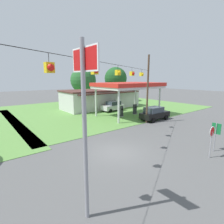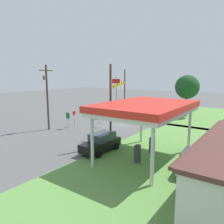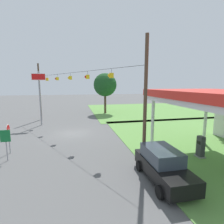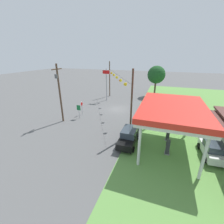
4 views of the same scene
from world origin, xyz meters
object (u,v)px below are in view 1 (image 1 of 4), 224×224
object	(u,v)px
car_at_pumps_front	(155,113)
car_at_pumps_rear	(113,106)
tree_behind_station	(83,80)
gas_station_canopy	(129,86)
fuel_pump_far	(135,110)
route_sign	(216,131)
gas_station_store	(101,99)
tree_far_back	(116,78)
stop_sign_roadside	(212,135)
stop_sign_overhead	(85,103)
fuel_pump_near	(121,112)

from	to	relation	value
car_at_pumps_front	car_at_pumps_rear	bearing A→B (deg)	93.19
car_at_pumps_front	tree_behind_station	distance (m)	23.00
gas_station_canopy	fuel_pump_far	bearing A→B (deg)	-0.06
tree_behind_station	fuel_pump_far	bearing A→B (deg)	-91.48
gas_station_canopy	route_sign	size ratio (longest dim) A/B	4.26
gas_station_store	tree_far_back	bearing A→B (deg)	34.41
stop_sign_roadside	tree_behind_station	distance (m)	34.01
tree_behind_station	gas_station_canopy	bearing A→B (deg)	-96.28
stop_sign_overhead	route_sign	bearing A→B (deg)	-2.20
route_sign	tree_behind_station	world-z (taller)	tree_behind_station
stop_sign_roadside	tree_far_back	xyz separation A→B (m)	(15.47, 30.04, 4.07)
stop_sign_overhead	route_sign	xyz separation A→B (m)	(11.92, -0.46, -3.37)
gas_station_store	car_at_pumps_front	distance (m)	13.65
gas_station_store	route_sign	size ratio (longest dim) A/B	6.57
car_at_pumps_front	stop_sign_roadside	world-z (taller)	stop_sign_roadside
car_at_pumps_rear	stop_sign_overhead	bearing A→B (deg)	44.88
fuel_pump_near	tree_behind_station	size ratio (longest dim) A/B	0.20
gas_station_canopy	stop_sign_roadside	bearing A→B (deg)	-110.71
route_sign	tree_behind_station	distance (m)	33.38
fuel_pump_near	route_sign	size ratio (longest dim) A/B	0.71
stop_sign_overhead	tree_behind_station	size ratio (longest dim) A/B	0.88
stop_sign_roadside	tree_behind_station	xyz separation A→B (m)	(7.64, 32.94, 3.64)
car_at_pumps_rear	stop_sign_overhead	distance (m)	25.29
gas_station_canopy	car_at_pumps_rear	distance (m)	6.00
car_at_pumps_rear	route_sign	size ratio (longest dim) A/B	1.81
fuel_pump_near	car_at_pumps_rear	distance (m)	4.99
fuel_pump_near	tree_behind_station	world-z (taller)	tree_behind_station
fuel_pump_far	tree_behind_station	bearing A→B (deg)	88.52
gas_station_store	fuel_pump_far	distance (m)	9.12
car_at_pumps_rear	car_at_pumps_front	bearing A→B (deg)	88.74
stop_sign_overhead	gas_station_store	bearing A→B (deg)	53.83
stop_sign_roadside	tree_behind_station	bearing A→B (deg)	-103.06
tree_far_back	car_at_pumps_rear	bearing A→B (deg)	-131.69
route_sign	tree_behind_station	size ratio (longest dim) A/B	0.28
fuel_pump_near	gas_station_canopy	bearing A→B (deg)	0.06
fuel_pump_far	tree_far_back	xyz separation A→B (m)	(8.29, 15.07, 5.07)
stop_sign_overhead	tree_behind_station	xyz separation A→B (m)	(17.95, 32.16, 0.37)
gas_station_canopy	fuel_pump_far	xyz separation A→B (m)	(1.52, -0.00, -3.98)
car_at_pumps_rear	tree_far_back	bearing A→B (deg)	-135.59
gas_station_canopy	gas_station_store	size ratio (longest dim) A/B	0.65
gas_station_store	car_at_pumps_front	xyz separation A→B (m)	(-0.13, -13.62, -0.89)
route_sign	tree_far_back	distance (m)	33.06
tree_behind_station	tree_far_back	world-z (taller)	tree_far_back
car_at_pumps_front	route_sign	world-z (taller)	route_sign
car_at_pumps_rear	tree_behind_station	distance (m)	14.21
route_sign	tree_far_back	world-z (taller)	tree_far_back
fuel_pump_near	tree_behind_station	bearing A→B (deg)	79.00
tree_behind_station	car_at_pumps_front	bearing A→B (deg)	-92.77
fuel_pump_near	stop_sign_roadside	xyz separation A→B (m)	(-4.15, -14.98, 1.00)
fuel_pump_near	tree_far_back	distance (m)	19.52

